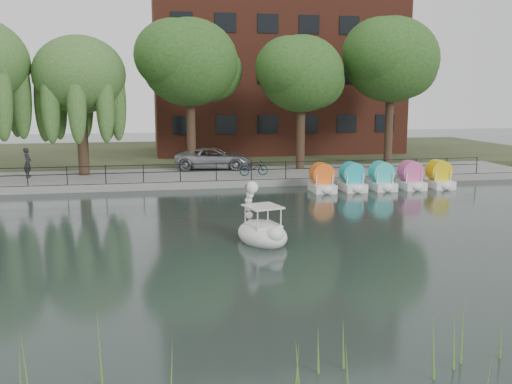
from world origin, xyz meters
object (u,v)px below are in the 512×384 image
object	(u,v)px
minivan	(214,157)
pedestrian	(28,161)
bicycle	(254,167)
swan_boat	(262,229)

from	to	relation	value
minivan	pedestrian	bearing A→B (deg)	108.63
minivan	bicycle	xyz separation A→B (m)	(1.98, -3.36, -0.29)
swan_boat	pedestrian	bearing A→B (deg)	109.88
bicycle	pedestrian	xyz separation A→B (m)	(-12.97, 1.59, 0.49)
bicycle	swan_boat	xyz separation A→B (m)	(-2.26, -13.65, -0.45)
bicycle	pedestrian	size ratio (longest dim) A/B	0.87
bicycle	swan_boat	world-z (taller)	swan_boat
minivan	swan_boat	world-z (taller)	swan_boat
minivan	bicycle	world-z (taller)	minivan
bicycle	pedestrian	distance (m)	13.08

